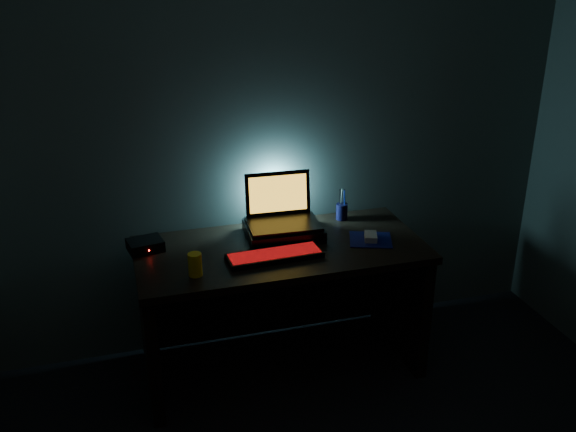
{
  "coord_description": "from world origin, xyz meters",
  "views": [
    {
      "loc": [
        -0.8,
        -1.28,
        2.2
      ],
      "look_at": [
        0.02,
        1.57,
        0.94
      ],
      "focal_mm": 40.0,
      "sensor_mm": 36.0,
      "label": 1
    }
  ],
  "objects_px": {
    "juice_glass": "(195,265)",
    "router": "(145,245)",
    "mouse": "(371,237)",
    "laptop": "(281,212)",
    "keyboard": "(275,255)",
    "pen_cup": "(342,212)"
  },
  "relations": [
    {
      "from": "laptop",
      "to": "mouse",
      "type": "relative_size",
      "value": 3.71
    },
    {
      "from": "juice_glass",
      "to": "router",
      "type": "xyz_separation_m",
      "value": [
        -0.21,
        0.34,
        -0.03
      ]
    },
    {
      "from": "keyboard",
      "to": "juice_glass",
      "type": "xyz_separation_m",
      "value": [
        -0.41,
        -0.07,
        0.04
      ]
    },
    {
      "from": "laptop",
      "to": "mouse",
      "type": "height_order",
      "value": "laptop"
    },
    {
      "from": "mouse",
      "to": "juice_glass",
      "type": "distance_m",
      "value": 0.96
    },
    {
      "from": "laptop",
      "to": "keyboard",
      "type": "xyz_separation_m",
      "value": [
        -0.12,
        -0.3,
        -0.11
      ]
    },
    {
      "from": "keyboard",
      "to": "pen_cup",
      "type": "height_order",
      "value": "pen_cup"
    },
    {
      "from": "laptop",
      "to": "router",
      "type": "distance_m",
      "value": 0.74
    },
    {
      "from": "mouse",
      "to": "pen_cup",
      "type": "bearing_deg",
      "value": 118.68
    },
    {
      "from": "laptop",
      "to": "pen_cup",
      "type": "bearing_deg",
      "value": 13.76
    },
    {
      "from": "laptop",
      "to": "mouse",
      "type": "bearing_deg",
      "value": -25.99
    },
    {
      "from": "mouse",
      "to": "laptop",
      "type": "bearing_deg",
      "value": 171.22
    },
    {
      "from": "juice_glass",
      "to": "router",
      "type": "bearing_deg",
      "value": 121.25
    },
    {
      "from": "router",
      "to": "mouse",
      "type": "bearing_deg",
      "value": -20.81
    },
    {
      "from": "laptop",
      "to": "keyboard",
      "type": "distance_m",
      "value": 0.34
    },
    {
      "from": "pen_cup",
      "to": "router",
      "type": "distance_m",
      "value": 1.12
    },
    {
      "from": "keyboard",
      "to": "router",
      "type": "xyz_separation_m",
      "value": [
        -0.61,
        0.27,
        0.01
      ]
    },
    {
      "from": "mouse",
      "to": "router",
      "type": "height_order",
      "value": "router"
    },
    {
      "from": "pen_cup",
      "to": "keyboard",
      "type": "bearing_deg",
      "value": -143.24
    },
    {
      "from": "laptop",
      "to": "juice_glass",
      "type": "height_order",
      "value": "laptop"
    },
    {
      "from": "laptop",
      "to": "router",
      "type": "bearing_deg",
      "value": -175.49
    },
    {
      "from": "juice_glass",
      "to": "keyboard",
      "type": "bearing_deg",
      "value": 9.71
    }
  ]
}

